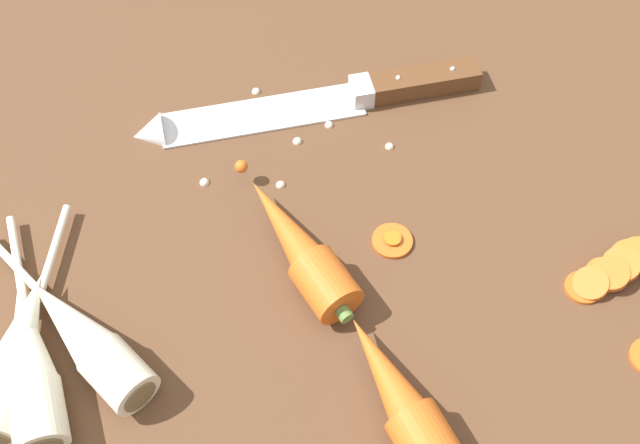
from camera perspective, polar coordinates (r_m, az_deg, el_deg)
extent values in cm
cube|color=brown|center=(69.51, -0.34, -0.25)|extent=(120.00, 90.00, 4.00)
cube|color=silver|center=(75.03, -4.38, 8.15)|extent=(20.04, 4.60, 0.50)
cone|color=silver|center=(75.07, -12.86, 6.58)|extent=(3.04, 3.99, 3.96)
cube|color=silver|center=(75.76, 3.14, 9.82)|extent=(2.03, 2.96, 2.20)
cube|color=brown|center=(77.34, 7.89, 10.50)|extent=(11.03, 2.91, 2.20)
sphere|color=silver|center=(75.81, 5.94, 10.79)|extent=(0.50, 0.50, 0.50)
sphere|color=silver|center=(77.40, 10.00, 11.33)|extent=(0.50, 0.50, 0.50)
cylinder|color=#D6601E|center=(61.62, 0.45, -4.75)|extent=(5.68, 6.20, 4.20)
cone|color=#D6601E|center=(64.31, -2.44, -0.72)|extent=(7.92, 12.78, 3.99)
sphere|color=#D6601E|center=(68.68, -5.97, 4.20)|extent=(1.20, 1.20, 1.20)
cylinder|color=#5B7F3D|center=(60.42, 2.05, -6.96)|extent=(1.47, 1.35, 1.20)
cylinder|color=#D6601E|center=(57.07, 7.97, -16.10)|extent=(5.24, 5.49, 4.20)
cone|color=#D6601E|center=(58.42, 5.12, -11.62)|extent=(6.71, 11.59, 3.99)
sphere|color=#D6601E|center=(60.99, 1.62, -5.88)|extent=(1.20, 1.20, 1.20)
cylinder|color=silver|center=(62.26, -23.01, -12.57)|extent=(5.19, 5.79, 4.00)
cone|color=silver|center=(64.53, -21.32, -7.05)|extent=(6.04, 9.38, 3.80)
cylinder|color=silver|center=(68.21, -19.53, -2.23)|extent=(3.26, 9.20, 0.70)
cylinder|color=silver|center=(60.93, -20.55, -13.50)|extent=(4.65, 5.58, 4.00)
cone|color=silver|center=(64.12, -21.40, -7.79)|extent=(4.98, 9.47, 3.80)
cylinder|color=silver|center=(68.71, -21.92, -2.93)|extent=(2.01, 9.78, 0.70)
cylinder|color=silver|center=(60.36, -14.98, -11.08)|extent=(6.14, 6.42, 4.00)
cone|color=silver|center=(63.72, -18.76, -6.81)|extent=(8.17, 9.55, 3.80)
cylinder|color=silver|center=(68.46, -21.92, -3.26)|extent=(6.01, 8.42, 0.70)
cylinder|color=brown|center=(59.31, -13.49, -12.72)|extent=(2.49, 1.82, 2.80)
cylinder|color=#D6601E|center=(67.27, 19.31, -4.64)|extent=(3.08, 3.08, 0.70)
cylinder|color=#D6601E|center=(67.32, 19.80, -4.42)|extent=(3.09, 2.99, 1.98)
cylinder|color=#D6601E|center=(67.83, 20.63, -3.77)|extent=(3.14, 3.05, 1.62)
cylinder|color=#D6601E|center=(67.82, 21.14, -3.66)|extent=(3.20, 3.10, 1.83)
cylinder|color=#D6601E|center=(68.32, 21.84, -3.02)|extent=(3.28, 3.19, 2.05)
cylinder|color=#D6601E|center=(68.64, 22.35, -2.51)|extent=(3.28, 3.19, 1.89)
cylinder|color=#D6601E|center=(68.82, 22.88, -2.21)|extent=(3.00, 2.90, 1.72)
cylinder|color=#D6601E|center=(66.18, 5.49, -1.35)|extent=(3.59, 3.59, 0.70)
cylinder|color=orange|center=(65.95, 5.51, -1.22)|extent=(1.51, 1.51, 0.16)
sphere|color=beige|center=(72.41, 5.30, 5.89)|extent=(0.85, 0.85, 0.85)
sphere|color=beige|center=(77.10, -4.88, 9.99)|extent=(0.86, 0.86, 0.86)
sphere|color=beige|center=(69.39, -3.01, 3.00)|extent=(0.86, 0.86, 0.86)
sphere|color=beige|center=(70.27, -8.77, 3.17)|extent=(0.89, 0.89, 0.89)
sphere|color=beige|center=(75.02, 0.67, 8.33)|extent=(0.48, 0.48, 0.48)
sphere|color=beige|center=(77.08, 2.41, 10.14)|extent=(0.82, 0.82, 0.82)
sphere|color=beige|center=(73.85, 0.70, 7.53)|extent=(0.84, 0.84, 0.84)
sphere|color=beige|center=(72.57, -1.42, 6.36)|extent=(0.89, 0.89, 0.89)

